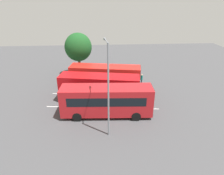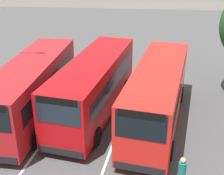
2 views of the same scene
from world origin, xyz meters
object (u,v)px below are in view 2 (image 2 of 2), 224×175
Objects in this scene: bus_center_left at (94,85)px; bus_center_right at (157,94)px; pedestrian at (182,172)px; bus_far_left at (32,88)px.

bus_center_left is 3.74m from bus_center_right.
bus_center_right is 5.56m from pedestrian.
bus_far_left and bus_center_left have the same top height.
pedestrian is (6.28, 4.50, -0.82)m from bus_center_left.
bus_center_right is 5.75× the size of pedestrian.
bus_center_left and bus_center_right have the same top height.
bus_center_right is at bearing 35.93° from pedestrian.
bus_center_left is 7.77m from pedestrian.
bus_center_right is at bearing 87.22° from bus_center_left.
bus_far_left is 7.12m from bus_center_right.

